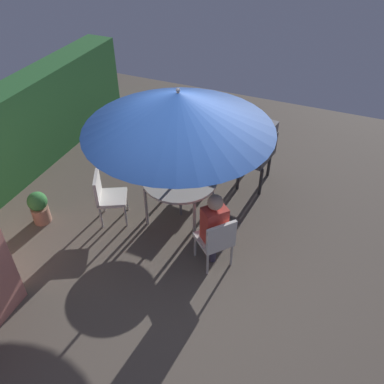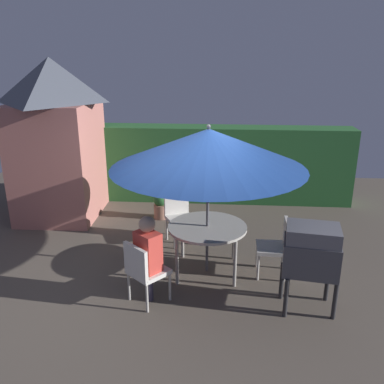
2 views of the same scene
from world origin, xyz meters
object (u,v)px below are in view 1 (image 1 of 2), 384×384
object	(u,v)px
patio_table	(180,182)
chair_far_side	(205,158)
patio_umbrella	(178,111)
potted_plant_by_shed	(39,207)
person_in_red	(214,222)
chair_near_shed	(217,239)
bbq_grill	(257,144)
chair_toward_hedge	(107,195)

from	to	relation	value
patio_table	chair_far_side	world-z (taller)	chair_far_side
patio_umbrella	potted_plant_by_shed	size ratio (longest dim) A/B	4.83
patio_table	person_in_red	distance (m)	1.15
chair_near_shed	chair_far_side	bearing A→B (deg)	25.39
chair_far_side	potted_plant_by_shed	distance (m)	3.00
potted_plant_by_shed	person_in_red	bearing A→B (deg)	-84.67
patio_umbrella	bbq_grill	size ratio (longest dim) A/B	2.38
chair_near_shed	person_in_red	world-z (taller)	person_in_red
patio_table	potted_plant_by_shed	distance (m)	2.37
chair_near_shed	patio_umbrella	bearing A→B (deg)	48.60
potted_plant_by_shed	person_in_red	xyz separation A→B (m)	(0.28, -2.96, 0.48)
patio_umbrella	chair_toward_hedge	distance (m)	1.89
patio_umbrella	chair_far_side	world-z (taller)	patio_umbrella
patio_table	bbq_grill	world-z (taller)	bbq_grill
patio_umbrella	person_in_red	distance (m)	1.66
bbq_grill	chair_toward_hedge	bearing A→B (deg)	134.49
bbq_grill	person_in_red	distance (m)	2.14
patio_table	bbq_grill	bearing A→B (deg)	-32.92
bbq_grill	chair_toward_hedge	size ratio (longest dim) A/B	1.33
patio_umbrella	bbq_grill	bearing A→B (deg)	-32.92
person_in_red	patio_table	bearing A→B (deg)	48.60
bbq_grill	potted_plant_by_shed	world-z (taller)	bbq_grill
chair_far_side	potted_plant_by_shed	bearing A→B (deg)	134.73
chair_far_side	chair_toward_hedge	size ratio (longest dim) A/B	1.00
bbq_grill	patio_table	bearing A→B (deg)	147.08
chair_toward_hedge	potted_plant_by_shed	size ratio (longest dim) A/B	1.53
patio_umbrella	chair_toward_hedge	size ratio (longest dim) A/B	3.17
potted_plant_by_shed	bbq_grill	bearing A→B (deg)	-51.06
patio_table	bbq_grill	distance (m)	1.65
patio_table	potted_plant_by_shed	xyz separation A→B (m)	(-1.04, 2.10, -0.40)
bbq_grill	chair_far_side	world-z (taller)	bbq_grill
patio_table	chair_far_side	distance (m)	1.09
chair_far_side	person_in_red	distance (m)	2.03
patio_table	chair_far_side	xyz separation A→B (m)	(1.07, -0.03, -0.19)
bbq_grill	chair_near_shed	size ratio (longest dim) A/B	1.33
bbq_grill	chair_toward_hedge	distance (m)	2.77
bbq_grill	chair_far_side	xyz separation A→B (m)	(-0.31, 0.86, -0.33)
person_in_red	potted_plant_by_shed	bearing A→B (deg)	95.33
patio_table	chair_near_shed	world-z (taller)	chair_near_shed
patio_table	patio_umbrella	xyz separation A→B (m)	(0.00, -0.00, 1.27)
patio_umbrella	chair_near_shed	size ratio (longest dim) A/B	3.17
bbq_grill	chair_far_side	bearing A→B (deg)	109.61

